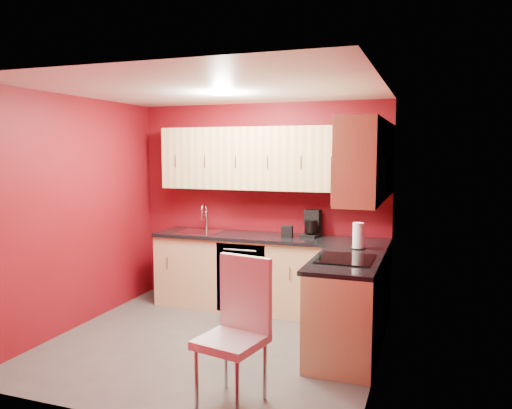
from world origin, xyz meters
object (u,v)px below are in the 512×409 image
Objects in this scene: paper_towel at (358,236)px; napkin_holder at (287,232)px; microwave at (360,179)px; coffee_maker at (311,223)px; sink at (201,229)px; dining_chair at (231,333)px.

napkin_holder is at bearing 154.98° from paper_towel.
microwave is 5.67× the size of napkin_holder.
napkin_holder is 0.50× the size of paper_towel.
coffee_maker is at bearing 139.16° from paper_towel.
dining_chair is at bearing -59.23° from sink.
coffee_maker reaches higher than dining_chair.
dining_chair is (0.20, -2.20, -0.42)m from napkin_holder.
microwave is 1.53m from napkin_holder.
sink is 1.65× the size of coffee_maker.
microwave is at bearing 70.13° from dining_chair.
microwave is at bearing -25.60° from sink.
paper_towel reaches higher than napkin_holder.
sink reaches higher than napkin_holder.
napkin_holder is (1.14, -0.03, 0.03)m from sink.
paper_towel is 0.24× the size of dining_chair.
dining_chair reaches higher than napkin_holder.
sink is 0.47× the size of dining_chair.
microwave reaches higher than sink.
microwave is 2.81× the size of paper_towel.
sink is at bearing 178.43° from napkin_holder.
microwave is 2.43m from sink.
coffee_maker is at bearing 28.31° from napkin_holder.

